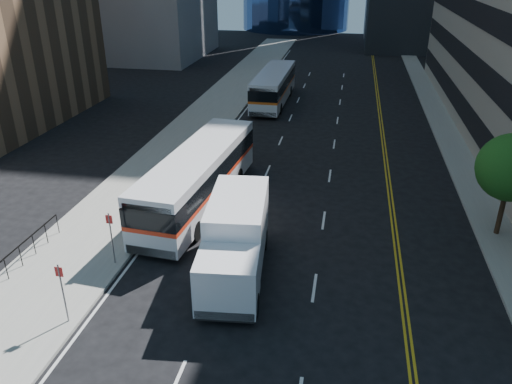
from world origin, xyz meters
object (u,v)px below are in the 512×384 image
bus_front (199,177)px  box_truck (236,240)px  bus_rear (274,86)px  street_tree (512,168)px

bus_front → box_truck: box_truck is taller
bus_rear → bus_front: bearing=-91.3°
bus_front → box_truck: bearing=-56.2°
box_truck → street_tree: bearing=19.6°
street_tree → bus_rear: (-14.68, 22.47, -2.02)m
bus_front → box_truck: 7.09m
bus_rear → box_truck: box_truck is taller
bus_rear → box_truck: size_ratio=1.64×
bus_rear → box_truck: 28.26m
street_tree → bus_front: (-15.38, 0.54, -1.93)m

